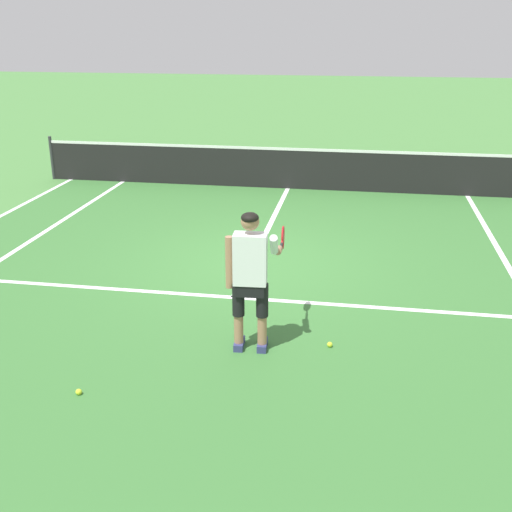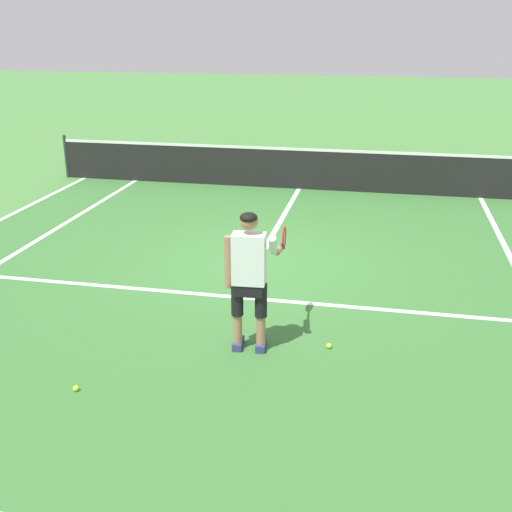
{
  "view_description": "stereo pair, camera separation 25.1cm",
  "coord_description": "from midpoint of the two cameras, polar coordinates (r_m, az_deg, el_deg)",
  "views": [
    {
      "loc": [
        1.67,
        -9.4,
        3.66
      ],
      "look_at": [
        0.5,
        -2.48,
        1.05
      ],
      "focal_mm": 43.77,
      "sensor_mm": 36.0,
      "label": 1
    },
    {
      "loc": [
        1.92,
        -9.36,
        3.66
      ],
      "look_at": [
        0.5,
        -2.48,
        1.05
      ],
      "focal_mm": 43.77,
      "sensor_mm": 36.0,
      "label": 2
    }
  ],
  "objects": [
    {
      "name": "ground_plane",
      "position": [
        10.23,
        0.8,
        -0.57
      ],
      "size": [
        80.0,
        80.0,
        0.0
      ],
      "primitive_type": "plane",
      "color": "#477F3D"
    },
    {
      "name": "court_inner_surface",
      "position": [
        9.78,
        0.25,
        -1.57
      ],
      "size": [
        10.98,
        11.31,
        0.0
      ],
      "primitive_type": "cube",
      "color": "#387033",
      "rests_on": "ground"
    },
    {
      "name": "line_service",
      "position": [
        8.93,
        -0.95,
        -3.78
      ],
      "size": [
        8.23,
        0.1,
        0.01
      ],
      "primitive_type": "cube",
      "color": "white",
      "rests_on": "ground"
    },
    {
      "name": "line_centre_service",
      "position": [
        11.87,
        2.41,
        2.44
      ],
      "size": [
        0.1,
        6.4,
        0.01
      ],
      "primitive_type": "cube",
      "color": "white",
      "rests_on": "ground"
    },
    {
      "name": "line_singles_left",
      "position": [
        11.28,
        -20.69,
        0.13
      ],
      "size": [
        0.1,
        10.91,
        0.01
      ],
      "primitive_type": "cube",
      "color": "white",
      "rests_on": "ground"
    },
    {
      "name": "tennis_net",
      "position": [
        14.8,
        4.49,
        8.0
      ],
      "size": [
        11.96,
        0.08,
        1.07
      ],
      "color": "#333338",
      "rests_on": "ground"
    },
    {
      "name": "tennis_player",
      "position": [
        7.17,
        0.45,
        -1.48
      ],
      "size": [
        0.62,
        1.14,
        1.71
      ],
      "color": "navy",
      "rests_on": "ground"
    },
    {
      "name": "tennis_ball_near_feet",
      "position": [
        7.0,
        -15.14,
        -11.61
      ],
      "size": [
        0.07,
        0.07,
        0.07
      ],
      "primitive_type": "sphere",
      "color": "#CCE02D",
      "rests_on": "ground"
    },
    {
      "name": "tennis_ball_by_baseline",
      "position": [
        7.64,
        7.63,
        -8.15
      ],
      "size": [
        0.07,
        0.07,
        0.07
      ],
      "primitive_type": "sphere",
      "color": "#CCE02D",
      "rests_on": "ground"
    }
  ]
}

